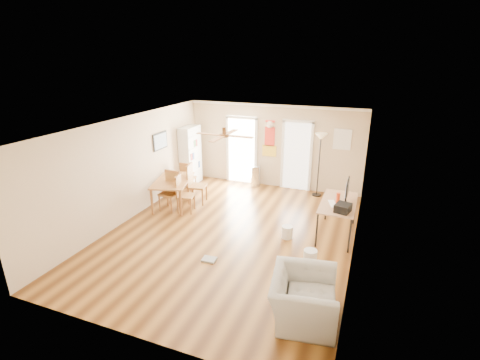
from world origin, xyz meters
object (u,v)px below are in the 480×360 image
at_px(bookshelf, 190,156).
at_px(trash_can, 256,176).
at_px(dining_chair_right_b, 186,194).
at_px(computer_desk, 337,218).
at_px(wastebasket_b, 310,257).
at_px(torchiere_lamp, 319,165).
at_px(dining_chair_right_a, 197,184).
at_px(armchair, 303,298).
at_px(printer, 343,208).
at_px(dining_chair_near, 169,191).
at_px(dining_chair_far, 188,176).
at_px(dining_table, 173,192).
at_px(wastebasket_a, 287,232).

relative_size(bookshelf, trash_can, 2.79).
height_order(dining_chair_right_b, computer_desk, dining_chair_right_b).
xyz_separation_m(bookshelf, wastebasket_b, (4.52, -3.35, -0.78)).
bearing_deg(torchiere_lamp, dining_chair_right_b, -141.85).
relative_size(dining_chair_right_a, armchair, 0.97).
bearing_deg(printer, torchiere_lamp, 123.34).
distance_m(dining_chair_right_a, dining_chair_near, 0.87).
distance_m(dining_chair_far, torchiere_lamp, 3.96).
xyz_separation_m(dining_chair_near, wastebasket_b, (4.06, -1.28, -0.37)).
bearing_deg(dining_chair_far, dining_table, 97.41).
height_order(computer_desk, wastebasket_a, computer_desk).
bearing_deg(wastebasket_b, wastebasket_a, 127.83).
bearing_deg(trash_can, armchair, -64.07).
xyz_separation_m(dining_table, armchair, (4.30, -3.19, 0.00)).
bearing_deg(armchair, dining_chair_near, 47.53).
bearing_deg(wastebasket_b, computer_desk, 77.08).
relative_size(dining_chair_right_a, dining_chair_near, 1.05).
height_order(dining_chair_right_b, wastebasket_b, dining_chair_right_b).
bearing_deg(torchiere_lamp, trash_can, 177.51).
bearing_deg(bookshelf, computer_desk, -20.88).
relative_size(dining_table, wastebasket_a, 5.04).
height_order(dining_table, dining_chair_right_a, dining_chair_right_a).
height_order(dining_chair_near, computer_desk, dining_chair_near).
distance_m(bookshelf, dining_chair_far, 0.80).
relative_size(dining_chair_near, computer_desk, 0.69).
xyz_separation_m(dining_chair_near, trash_can, (1.60, 2.57, -0.19)).
distance_m(dining_chair_near, torchiere_lamp, 4.37).
bearing_deg(bookshelf, torchiere_lamp, 6.13).
xyz_separation_m(computer_desk, wastebasket_b, (-0.34, -1.47, -0.26)).
bearing_deg(dining_chair_near, dining_chair_right_a, 59.02).
bearing_deg(computer_desk, dining_chair_near, -177.51).
relative_size(dining_chair_right_a, trash_can, 1.66).
height_order(computer_desk, armchair, computer_desk).
distance_m(dining_chair_near, wastebasket_b, 4.27).
height_order(torchiere_lamp, armchair, torchiere_lamp).
bearing_deg(dining_chair_far, dining_chair_right_b, 116.04).
distance_m(dining_table, dining_chair_near, 0.37).
xyz_separation_m(dining_chair_right_a, armchair, (3.75, -3.58, -0.18)).
bearing_deg(dining_chair_right_a, torchiere_lamp, -70.54).
xyz_separation_m(dining_chair_far, trash_can, (1.82, 1.09, -0.12)).
height_order(dining_table, wastebasket_a, dining_table).
height_order(dining_table, dining_chair_right_b, dining_chair_right_b).
distance_m(dining_chair_far, wastebasket_a, 4.07).
xyz_separation_m(wastebasket_b, armchair, (0.17, -1.58, 0.22)).
bearing_deg(dining_chair_right_a, dining_chair_far, 32.98).
xyz_separation_m(dining_chair_far, torchiere_lamp, (3.80, 1.01, 0.49)).
height_order(trash_can, torchiere_lamp, torchiere_lamp).
height_order(wastebasket_a, armchair, armchair).
bearing_deg(torchiere_lamp, armchair, -82.92).
height_order(wastebasket_b, armchair, armchair).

